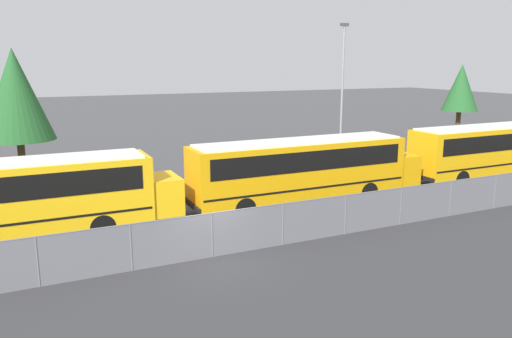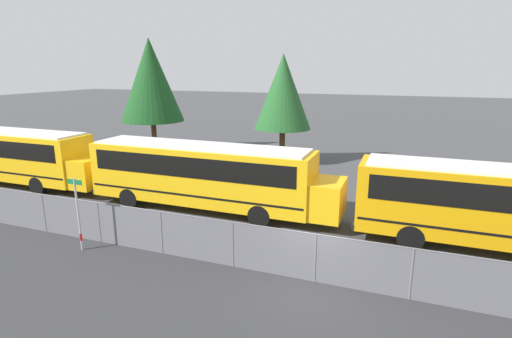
{
  "view_description": "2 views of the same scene",
  "coord_description": "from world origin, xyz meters",
  "px_view_note": "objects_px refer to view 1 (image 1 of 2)",
  "views": [
    {
      "loc": [
        -6.13,
        -16.9,
        7.26
      ],
      "look_at": [
        4.38,
        5.4,
        1.99
      ],
      "focal_mm": 35.0,
      "sensor_mm": 36.0,
      "label": 1
    },
    {
      "loc": [
        2.47,
        -12.2,
        7.1
      ],
      "look_at": [
        -4.36,
        5.84,
        2.2
      ],
      "focal_mm": 28.0,
      "sensor_mm": 36.0,
      "label": 2
    }
  ],
  "objects_px": {
    "school_bus_2": "(305,166)",
    "light_pole": "(342,90)",
    "school_bus_1": "(12,195)",
    "tree_1": "(461,88)",
    "tree_2": "(16,95)",
    "school_bus_3": "(494,147)"
  },
  "relations": [
    {
      "from": "school_bus_1",
      "to": "tree_1",
      "type": "xyz_separation_m",
      "value": [
        38.79,
        13.27,
        2.86
      ]
    },
    {
      "from": "school_bus_1",
      "to": "school_bus_3",
      "type": "xyz_separation_m",
      "value": [
        27.65,
        -0.05,
        0.0
      ]
    },
    {
      "from": "tree_1",
      "to": "school_bus_1",
      "type": "bearing_deg",
      "value": -161.11
    },
    {
      "from": "tree_1",
      "to": "tree_2",
      "type": "relative_size",
      "value": 0.87
    },
    {
      "from": "tree_2",
      "to": "school_bus_1",
      "type": "bearing_deg",
      "value": -92.13
    },
    {
      "from": "school_bus_3",
      "to": "school_bus_1",
      "type": "bearing_deg",
      "value": 179.89
    },
    {
      "from": "tree_2",
      "to": "school_bus_2",
      "type": "bearing_deg",
      "value": -41.86
    },
    {
      "from": "school_bus_2",
      "to": "tree_1",
      "type": "relative_size",
      "value": 1.84
    },
    {
      "from": "school_bus_1",
      "to": "tree_1",
      "type": "height_order",
      "value": "tree_1"
    },
    {
      "from": "school_bus_1",
      "to": "light_pole",
      "type": "distance_m",
      "value": 23.16
    },
    {
      "from": "light_pole",
      "to": "tree_1",
      "type": "xyz_separation_m",
      "value": [
        17.3,
        5.29,
        -0.48
      ]
    },
    {
      "from": "tree_1",
      "to": "tree_2",
      "type": "distance_m",
      "value": 38.38
    },
    {
      "from": "school_bus_1",
      "to": "tree_2",
      "type": "relative_size",
      "value": 1.61
    },
    {
      "from": "school_bus_2",
      "to": "tree_1",
      "type": "bearing_deg",
      "value": 28.03
    },
    {
      "from": "school_bus_1",
      "to": "school_bus_3",
      "type": "height_order",
      "value": "same"
    },
    {
      "from": "tree_1",
      "to": "tree_2",
      "type": "height_order",
      "value": "tree_2"
    },
    {
      "from": "school_bus_1",
      "to": "school_bus_2",
      "type": "xyz_separation_m",
      "value": [
        13.66,
        -0.1,
        0.0
      ]
    },
    {
      "from": "light_pole",
      "to": "tree_2",
      "type": "distance_m",
      "value": 21.38
    },
    {
      "from": "school_bus_2",
      "to": "tree_2",
      "type": "bearing_deg",
      "value": 138.14
    },
    {
      "from": "school_bus_3",
      "to": "tree_1",
      "type": "relative_size",
      "value": 1.84
    },
    {
      "from": "light_pole",
      "to": "school_bus_3",
      "type": "bearing_deg",
      "value": -52.48
    },
    {
      "from": "school_bus_2",
      "to": "light_pole",
      "type": "xyz_separation_m",
      "value": [
        7.82,
        8.08,
        3.34
      ]
    }
  ]
}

